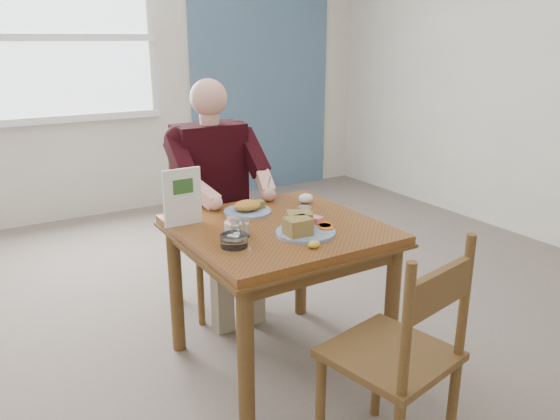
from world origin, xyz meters
TOP-DOWN VIEW (x-y plane):
  - floor at (0.00, 0.00)m, footprint 6.00×6.00m
  - wall_back at (0.00, 3.00)m, footprint 5.50×0.00m
  - accent_panel at (1.60, 2.98)m, footprint 1.60×0.02m
  - lemon_wedge at (-0.02, -0.33)m, footprint 0.07×0.06m
  - napkin at (0.31, 0.23)m, footprint 0.09×0.08m
  - metal_dish at (0.25, 0.16)m, footprint 0.09×0.09m
  - window at (-0.40, 2.97)m, footprint 1.72×0.04m
  - table at (0.00, 0.00)m, footprint 0.92×0.92m
  - chair_far at (0.00, 0.80)m, footprint 0.42×0.42m
  - chair_near at (0.02, -0.83)m, footprint 0.49×0.49m
  - diner at (0.00, 0.71)m, footprint 0.53×0.56m
  - near_plate at (0.03, -0.16)m, footprint 0.32×0.32m
  - far_plate at (-0.03, 0.25)m, footprint 0.25×0.25m
  - caddy at (-0.22, 0.02)m, footprint 0.12×0.12m
  - shakers at (-0.23, -0.06)m, footprint 0.09×0.05m
  - creamer at (-0.31, -0.14)m, footprint 0.13×0.13m
  - menu at (-0.38, 0.24)m, footprint 0.19×0.02m

SIDE VIEW (x-z plane):
  - floor at x=0.00m, z-range 0.00..0.00m
  - chair_far at x=0.00m, z-range 0.00..0.95m
  - chair_near at x=0.02m, z-range 0.00..0.95m
  - table at x=0.00m, z-range 0.26..1.01m
  - metal_dish at x=0.25m, z-range 0.75..0.76m
  - lemon_wedge at x=-0.02m, z-range 0.75..0.78m
  - far_plate at x=-0.03m, z-range 0.74..0.81m
  - napkin at x=0.31m, z-range 0.75..0.80m
  - caddy at x=-0.22m, z-range 0.74..0.81m
  - creamer at x=-0.31m, z-range 0.75..0.80m
  - near_plate at x=0.03m, z-range 0.74..0.83m
  - shakers at x=-0.23m, z-range 0.75..0.84m
  - diner at x=0.00m, z-range 0.12..1.50m
  - menu at x=-0.38m, z-range 0.75..1.03m
  - accent_panel at x=1.60m, z-range 0.00..2.80m
  - wall_back at x=0.00m, z-range -1.35..4.15m
  - window at x=-0.40m, z-range 0.89..2.31m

